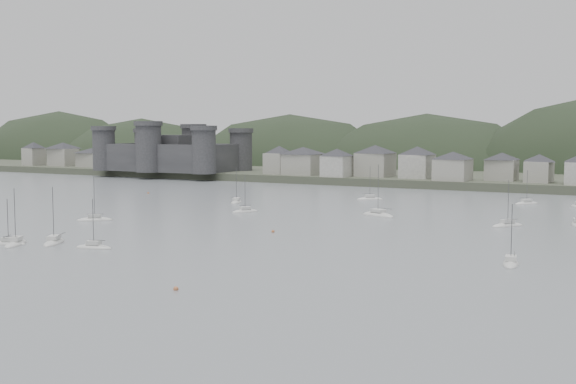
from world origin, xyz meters
The scene contains 8 objects.
ground centered at (0.00, 0.00, 0.00)m, with size 900.00×900.00×0.00m, color slate.
far_shore_land centered at (0.00, 295.00, 1.50)m, with size 900.00×250.00×3.00m, color #383D2D.
forested_ridge centered at (4.83, 269.40, -11.28)m, with size 851.55×103.94×102.57m.
castle centered at (-120.00, 179.80, 10.96)m, with size 66.00×43.00×20.00m.
waterfront_town centered at (50.59, 183.34, 8.66)m, with size 451.48×28.46×12.92m.
sailboat_lead centered at (-21.80, 12.66, 0.18)m, with size 6.29×8.35×11.13m.
moored_fleet centered at (7.99, 63.30, 0.17)m, with size 249.71×166.73×13.54m.
mooring_buoys centered at (-31.43, 53.04, 0.15)m, with size 117.20×111.17×0.70m.
Camera 1 is at (85.33, -75.06, 20.73)m, focal length 44.61 mm.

